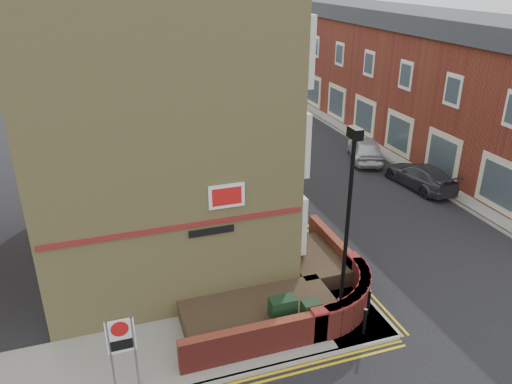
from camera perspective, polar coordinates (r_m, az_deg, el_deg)
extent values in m
plane|color=black|center=(15.15, 5.98, -18.60)|extent=(120.00, 120.00, 0.00)
cube|color=gray|center=(15.44, -8.99, -17.53)|extent=(13.00, 3.00, 0.12)
cube|color=gray|center=(28.78, -3.39, 3.38)|extent=(2.00, 32.00, 0.12)
cube|color=gray|center=(30.90, 18.31, 3.64)|extent=(4.00, 40.00, 0.12)
cube|color=gray|center=(29.03, -1.48, 3.61)|extent=(0.15, 32.00, 0.12)
cube|color=gray|center=(29.78, 15.19, 3.28)|extent=(0.15, 40.00, 0.12)
cube|color=gold|center=(29.12, -1.01, 3.56)|extent=(0.28, 32.00, 0.01)
cube|color=tan|center=(18.69, -12.18, 9.27)|extent=(8.00, 10.00, 11.00)
cube|color=maroon|center=(14.83, -8.91, -4.02)|extent=(7.80, 0.06, 0.15)
cube|color=white|center=(14.74, -3.37, -0.46)|extent=(1.10, 0.05, 0.75)
cube|color=black|center=(15.13, -5.10, -4.50)|extent=(1.40, 0.04, 0.22)
cylinder|color=black|center=(14.80, 10.28, -5.08)|extent=(0.12, 0.12, 6.00)
cylinder|color=black|center=(16.21, 9.59, -13.13)|extent=(0.20, 0.20, 0.80)
cube|color=black|center=(13.57, 11.26, 6.62)|extent=(0.25, 0.50, 0.30)
cube|color=black|center=(15.49, 3.04, -13.85)|extent=(0.80, 0.45, 1.20)
cube|color=black|center=(15.57, 6.28, -14.00)|extent=(0.55, 0.40, 1.10)
cylinder|color=black|center=(15.81, 12.30, -14.26)|extent=(0.11, 0.11, 0.90)
cylinder|color=black|center=(16.61, 12.73, -12.19)|extent=(0.11, 0.11, 0.90)
cylinder|color=slate|center=(13.86, -16.22, -17.71)|extent=(0.06, 0.06, 2.20)
cylinder|color=slate|center=(13.85, -13.64, -17.37)|extent=(0.06, 0.06, 2.20)
cube|color=white|center=(13.47, -15.21, -15.63)|extent=(0.72, 0.04, 1.00)
cylinder|color=red|center=(13.29, -15.32, -14.87)|extent=(0.44, 0.02, 0.44)
cube|color=maroon|center=(33.95, 17.21, 11.64)|extent=(5.00, 30.00, 7.00)
cube|color=#26272D|center=(33.38, 18.09, 18.33)|extent=(5.40, 30.40, 1.00)
cube|color=beige|center=(52.22, 3.62, 16.70)|extent=(5.00, 12.00, 7.00)
cube|color=#26272D|center=(51.86, 3.74, 21.08)|extent=(5.40, 12.40, 1.00)
cylinder|color=#382B1E|center=(26.19, -2.34, 6.69)|extent=(0.24, 0.24, 4.55)
sphere|color=#194D1D|center=(25.53, -2.44, 12.26)|extent=(3.64, 3.64, 3.64)
sphere|color=#194D1D|center=(25.55, -1.33, 10.34)|extent=(2.60, 2.60, 2.60)
sphere|color=#194D1D|center=(25.92, -3.32, 11.40)|extent=(2.86, 2.86, 2.86)
cylinder|color=#382B1E|center=(33.62, -6.27, 10.94)|extent=(0.24, 0.24, 5.04)
sphere|color=#194D1D|center=(33.08, -6.50, 15.80)|extent=(4.03, 4.03, 4.03)
sphere|color=#194D1D|center=(33.03, -5.61, 14.17)|extent=(2.88, 2.88, 2.88)
sphere|color=#194D1D|center=(33.48, -7.13, 14.99)|extent=(3.17, 3.17, 3.17)
cylinder|color=#382B1E|center=(41.33, -8.79, 13.08)|extent=(0.24, 0.24, 4.76)
sphere|color=#194D1D|center=(40.91, -9.03, 16.82)|extent=(3.81, 3.81, 3.81)
sphere|color=#194D1D|center=(40.80, -8.30, 15.59)|extent=(2.72, 2.72, 2.72)
sphere|color=#194D1D|center=(41.31, -9.52, 16.19)|extent=(2.99, 2.99, 2.99)
cylinder|color=black|center=(36.76, -6.64, 10.59)|extent=(0.10, 0.10, 3.20)
imported|color=black|center=(36.33, -6.80, 13.81)|extent=(0.20, 0.16, 1.00)
imported|color=#A9AAB1|center=(28.77, -0.20, 4.69)|extent=(1.45, 4.01, 1.32)
imported|color=maroon|center=(30.04, -1.06, 5.67)|extent=(4.04, 5.73, 1.45)
imported|color=#313137|center=(26.74, 18.31, 1.75)|extent=(2.10, 4.35, 1.22)
imported|color=#AEB2B6|center=(29.77, 12.38, 4.89)|extent=(3.03, 4.47, 1.41)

